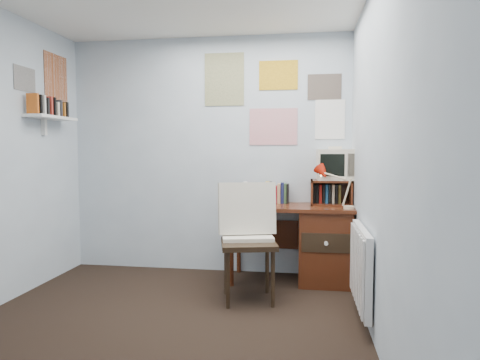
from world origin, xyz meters
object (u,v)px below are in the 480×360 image
at_px(desk_chair, 248,244).
at_px(tv_riser, 331,192).
at_px(crt_tv, 335,163).
at_px(desk_lamp, 349,189).
at_px(radiator, 361,267).
at_px(desk, 319,242).
at_px(wall_shelf, 51,118).

xyz_separation_m(desk_chair, tv_riser, (0.74, 0.72, 0.39)).
relative_size(tv_riser, crt_tv, 1.14).
height_order(desk_chair, desk_lamp, desk_lamp).
bearing_deg(desk_chair, radiator, -32.00).
distance_m(desk, desk_chair, 0.87).
relative_size(desk, desk_lamp, 3.31).
height_order(crt_tv, wall_shelf, wall_shelf).
height_order(tv_riser, wall_shelf, wall_shelf).
xyz_separation_m(desk_chair, wall_shelf, (-1.95, 0.23, 1.12)).
distance_m(desk_lamp, wall_shelf, 2.93).
bearing_deg(desk_chair, crt_tv, 31.17).
height_order(crt_tv, radiator, crt_tv).
height_order(desk_lamp, wall_shelf, wall_shelf).
distance_m(desk, tv_riser, 0.51).
bearing_deg(desk_lamp, wall_shelf, 175.23).
distance_m(desk, wall_shelf, 2.87).
bearing_deg(wall_shelf, desk_chair, -6.73).
bearing_deg(wall_shelf, radiator, -10.89).
height_order(desk, desk_lamp, desk_lamp).
bearing_deg(radiator, tv_riser, 99.28).
bearing_deg(desk_lamp, radiator, -97.61).
height_order(desk_chair, tv_riser, tv_riser).
relative_size(desk, wall_shelf, 1.94).
bearing_deg(desk_chair, wall_shelf, 160.69).
distance_m(crt_tv, wall_shelf, 2.81).
distance_m(crt_tv, radiator, 1.31).
distance_m(desk_lamp, radiator, 0.93).
bearing_deg(radiator, desk_chair, 160.59).
bearing_deg(desk, desk_chair, -135.39).
height_order(desk, crt_tv, crt_tv).
bearing_deg(wall_shelf, desk_lamp, 4.34).
distance_m(radiator, wall_shelf, 3.15).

